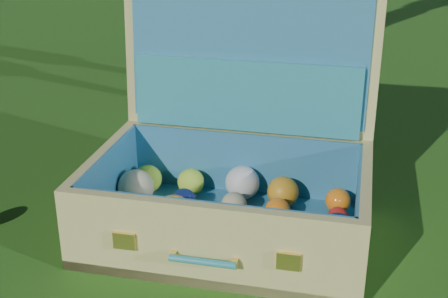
% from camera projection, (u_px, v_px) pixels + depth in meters
% --- Properties ---
extents(ground, '(60.00, 60.00, 0.00)m').
position_uv_depth(ground, '(167.00, 234.00, 1.59)').
color(ground, '#215114').
rests_on(ground, ground).
extents(suitcase, '(0.81, 0.71, 0.66)m').
position_uv_depth(suitcase, '(235.00, 157.00, 1.58)').
color(suitcase, '#D6C973').
rests_on(suitcase, ground).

